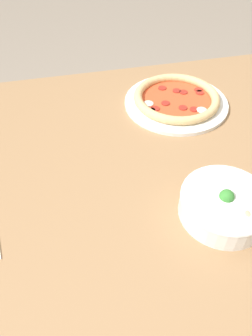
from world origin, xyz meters
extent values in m
plane|color=gray|center=(0.00, 0.00, 0.00)|extent=(8.00, 8.00, 0.00)
cube|color=#99724C|center=(0.00, 0.00, 0.74)|extent=(1.30, 1.02, 0.03)
cylinder|color=olive|center=(-0.58, -0.44, 0.36)|extent=(0.06, 0.06, 0.73)
cylinder|color=white|center=(-0.18, -0.25, 0.77)|extent=(0.32, 0.32, 0.01)
torus|color=#DBB77A|center=(-0.18, -0.25, 0.78)|extent=(0.27, 0.27, 0.03)
cylinder|color=#D14C28|center=(-0.18, -0.25, 0.77)|extent=(0.23, 0.23, 0.01)
cylinder|color=maroon|center=(-0.09, -0.21, 0.78)|extent=(0.03, 0.03, 0.00)
cylinder|color=maroon|center=(-0.21, -0.19, 0.78)|extent=(0.03, 0.03, 0.00)
cylinder|color=maroon|center=(-0.16, -0.32, 0.78)|extent=(0.03, 0.03, 0.00)
cylinder|color=maroon|center=(-0.26, -0.27, 0.78)|extent=(0.03, 0.03, 0.00)
cylinder|color=maroon|center=(-0.18, -0.20, 0.78)|extent=(0.03, 0.03, 0.00)
cylinder|color=maroon|center=(-0.14, -0.24, 0.78)|extent=(0.03, 0.03, 0.00)
cylinder|color=maroon|center=(-0.21, -0.28, 0.78)|extent=(0.03, 0.03, 0.00)
cylinder|color=maroon|center=(-0.27, -0.28, 0.78)|extent=(0.03, 0.03, 0.00)
cylinder|color=maroon|center=(-0.10, -0.22, 0.78)|extent=(0.03, 0.03, 0.00)
cylinder|color=maroon|center=(-0.20, -0.30, 0.78)|extent=(0.03, 0.03, 0.00)
ellipsoid|color=silver|center=(-0.23, -0.18, 0.78)|extent=(0.03, 0.03, 0.01)
ellipsoid|color=silver|center=(-0.09, -0.25, 0.78)|extent=(0.03, 0.03, 0.01)
cylinder|color=white|center=(-0.14, 0.18, 0.79)|extent=(0.19, 0.19, 0.06)
torus|color=white|center=(-0.14, 0.18, 0.81)|extent=(0.20, 0.20, 0.01)
ellipsoid|color=tan|center=(-0.16, 0.16, 0.80)|extent=(0.04, 0.04, 0.02)
ellipsoid|color=tan|center=(-0.15, 0.18, 0.81)|extent=(0.04, 0.03, 0.02)
ellipsoid|color=tan|center=(-0.15, 0.16, 0.81)|extent=(0.03, 0.04, 0.02)
ellipsoid|color=tan|center=(-0.17, 0.16, 0.80)|extent=(0.04, 0.03, 0.02)
ellipsoid|color=tan|center=(-0.17, 0.21, 0.80)|extent=(0.04, 0.04, 0.02)
ellipsoid|color=tan|center=(-0.16, 0.23, 0.81)|extent=(0.04, 0.04, 0.02)
ellipsoid|color=tan|center=(-0.14, 0.10, 0.81)|extent=(0.04, 0.03, 0.02)
sphere|color=#388433|center=(-0.14, 0.18, 0.82)|extent=(0.03, 0.03, 0.03)
camera|label=1|loc=(0.17, 0.56, 1.35)|focal=35.00mm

